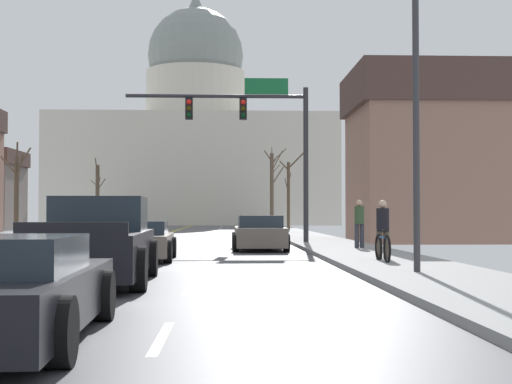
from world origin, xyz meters
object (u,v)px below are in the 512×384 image
at_px(sedan_near_01, 138,242).
at_px(pedestrian_01, 383,226).
at_px(sedan_oncoming_00, 116,228).
at_px(sedan_oncoming_01, 133,226).
at_px(sedan_near_00, 259,234).
at_px(bicycle_parked, 383,248).
at_px(pickup_truck_near_02, 96,245).
at_px(sedan_near_03, 1,291).
at_px(pedestrian_00, 359,221).
at_px(street_lamp_right, 403,25).
at_px(signal_gantry, 256,125).

xyz_separation_m(sedan_near_01, pedestrian_01, (6.79, -1.90, 0.47)).
bearing_deg(sedan_near_01, sedan_oncoming_00, 100.70).
bearing_deg(sedan_oncoming_01, sedan_near_00, -69.74).
bearing_deg(sedan_near_01, bicycle_parked, -22.52).
bearing_deg(pedestrian_01, sedan_near_00, 110.97).
xyz_separation_m(pickup_truck_near_02, sedan_oncoming_00, (-3.21, 23.85, -0.14)).
xyz_separation_m(sedan_oncoming_00, sedan_oncoming_01, (-0.20, 8.52, -0.01)).
distance_m(sedan_near_01, sedan_near_03, 13.63).
bearing_deg(pedestrian_01, pedestrian_00, 85.38).
xyz_separation_m(street_lamp_right, sedan_oncoming_00, (-9.52, 23.04, -4.75)).
xyz_separation_m(sedan_oncoming_01, pedestrian_00, (10.69, -20.83, 0.49)).
xyz_separation_m(street_lamp_right, sedan_near_01, (-6.34, 6.21, -4.82)).
xyz_separation_m(sedan_near_00, pedestrian_00, (3.51, -1.38, 0.48)).
bearing_deg(street_lamp_right, sedan_near_03, -129.52).
bearing_deg(street_lamp_right, sedan_oncoming_01, 107.13).
height_order(pickup_truck_near_02, bicycle_parked, pickup_truck_near_02).
bearing_deg(sedan_oncoming_01, street_lamp_right, -72.87).
height_order(sedan_near_01, pickup_truck_near_02, pickup_truck_near_02).
bearing_deg(sedan_oncoming_01, pedestrian_01, -69.53).
relative_size(signal_gantry, sedan_near_01, 1.82).
relative_size(pickup_truck_near_02, pedestrian_00, 3.17).
bearing_deg(street_lamp_right, pedestrian_01, 84.09).
distance_m(sedan_near_00, sedan_oncoming_00, 12.97).
bearing_deg(pedestrian_00, sedan_oncoming_00, 130.42).
distance_m(pedestrian_00, pedestrian_01, 6.45).
xyz_separation_m(signal_gantry, sedan_oncoming_00, (-7.01, 6.64, -4.58)).
xyz_separation_m(street_lamp_right, sedan_near_03, (-6.12, -7.42, -4.83)).
bearing_deg(pedestrian_01, bicycle_parked, -102.21).
bearing_deg(bicycle_parked, pedestrian_01, 77.79).
xyz_separation_m(signal_gantry, sedan_near_01, (-3.83, -10.20, -4.65)).
bearing_deg(sedan_oncoming_00, sedan_near_03, -83.64).
bearing_deg(street_lamp_right, pedestrian_00, 84.86).
bearing_deg(sedan_near_03, sedan_oncoming_00, 96.36).
relative_size(signal_gantry, bicycle_parked, 4.47).
height_order(signal_gantry, sedan_oncoming_01, signal_gantry).
xyz_separation_m(sedan_near_03, bicycle_parked, (6.39, 10.89, -0.05)).
distance_m(sedan_oncoming_00, sedan_oncoming_01, 8.52).
relative_size(sedan_near_01, sedan_near_03, 0.92).
bearing_deg(sedan_near_01, pedestrian_00, 31.75).
bearing_deg(pedestrian_00, street_lamp_right, -95.14).
xyz_separation_m(sedan_near_01, sedan_near_03, (0.22, -13.63, -0.01)).
xyz_separation_m(street_lamp_right, bicycle_parked, (0.27, 3.47, -4.88)).
bearing_deg(signal_gantry, pickup_truck_near_02, -102.45).
distance_m(signal_gantry, sedan_near_01, 11.84).
bearing_deg(bicycle_parked, sedan_near_00, 108.02).
bearing_deg(bicycle_parked, signal_gantry, 102.12).
xyz_separation_m(sedan_near_03, sedan_oncoming_00, (-3.40, 30.47, 0.08)).
relative_size(sedan_near_00, sedan_oncoming_01, 1.03).
relative_size(sedan_near_01, bicycle_parked, 2.45).
bearing_deg(pedestrian_01, sedan_oncoming_00, 118.01).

